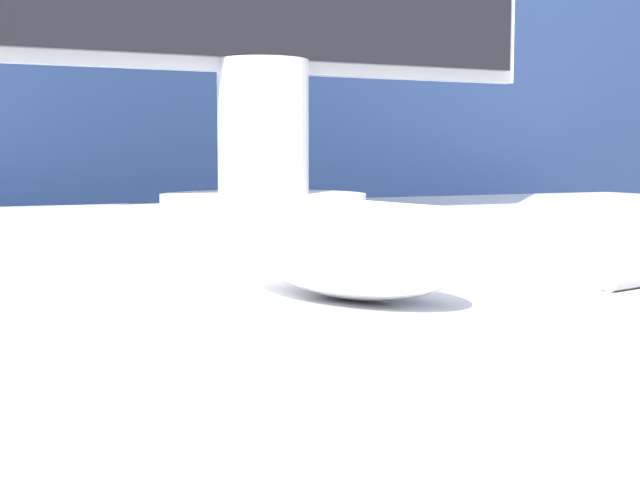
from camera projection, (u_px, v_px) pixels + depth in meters
The scene contains 3 objects.
partition_panel at pixel (56, 286), 1.13m from camera, with size 5.00×0.03×1.22m.
computer_mouse_near at pixel (354, 252), 0.35m from camera, with size 0.09×0.12×0.04m.
keyboard at pixel (121, 233), 0.52m from camera, with size 0.43×0.20×0.02m.
Camera 1 is at (-0.18, -0.48, 0.78)m, focal length 50.00 mm.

